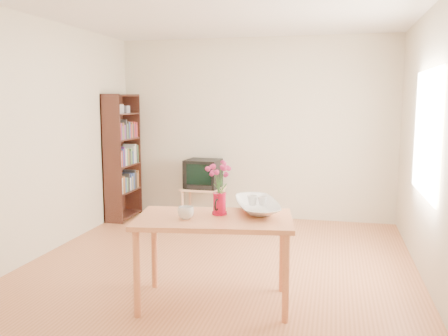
% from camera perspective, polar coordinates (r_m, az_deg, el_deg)
% --- Properties ---
extents(room, '(4.50, 4.50, 4.50)m').
position_cam_1_polar(room, '(4.69, -0.48, 3.14)').
color(room, '#B56940').
rests_on(room, ground).
extents(table, '(1.38, 0.92, 0.75)m').
position_cam_1_polar(table, '(3.97, -1.19, -7.20)').
color(table, '#CC7246').
rests_on(table, ground).
extents(tv_stand, '(0.60, 0.45, 0.46)m').
position_cam_1_polar(tv_stand, '(6.89, -2.51, -2.96)').
color(tv_stand, '#E4AC80').
rests_on(tv_stand, ground).
extents(bookshelf, '(0.28, 0.70, 1.80)m').
position_cam_1_polar(bookshelf, '(7.01, -12.10, 0.82)').
color(bookshelf, '#341811').
rests_on(bookshelf, ground).
extents(pitcher, '(0.13, 0.20, 0.19)m').
position_cam_1_polar(pitcher, '(4.02, -0.54, -4.41)').
color(pitcher, red).
rests_on(pitcher, table).
extents(flowers, '(0.21, 0.21, 0.30)m').
position_cam_1_polar(flowers, '(3.97, -0.55, -0.98)').
color(flowers, '#EB3784').
rests_on(flowers, pitcher).
extents(mug, '(0.19, 0.19, 0.10)m').
position_cam_1_polar(mug, '(3.89, -4.61, -5.40)').
color(mug, white).
rests_on(mug, table).
extents(bowl, '(0.67, 0.67, 0.50)m').
position_cam_1_polar(bowl, '(4.14, 4.01, -1.78)').
color(bowl, white).
rests_on(bowl, table).
extents(teacup_a, '(0.11, 0.11, 0.07)m').
position_cam_1_polar(teacup_a, '(4.15, 3.46, -2.37)').
color(teacup_a, white).
rests_on(teacup_a, bowl).
extents(teacup_b, '(0.08, 0.08, 0.07)m').
position_cam_1_polar(teacup_b, '(4.16, 4.66, -2.41)').
color(teacup_b, white).
rests_on(teacup_b, bowl).
extents(television, '(0.50, 0.47, 0.41)m').
position_cam_1_polar(television, '(6.85, -2.50, -0.62)').
color(television, black).
rests_on(television, tv_stand).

